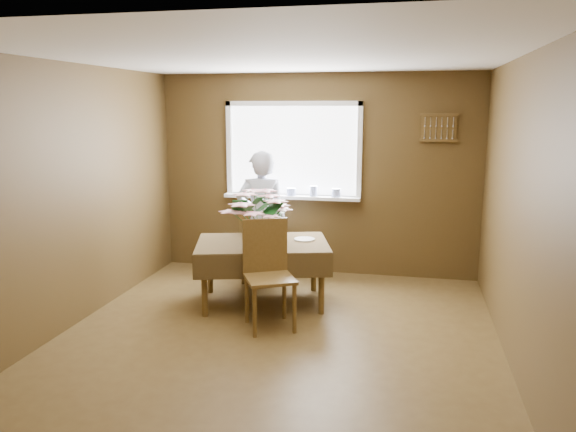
% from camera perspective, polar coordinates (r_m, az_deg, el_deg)
% --- Properties ---
extents(floor, '(4.50, 4.50, 0.00)m').
position_cam_1_polar(floor, '(5.23, -1.31, -12.52)').
color(floor, '#503B1B').
rests_on(floor, ground).
extents(ceiling, '(4.50, 4.50, 0.00)m').
position_cam_1_polar(ceiling, '(4.81, -1.45, 15.93)').
color(ceiling, white).
rests_on(ceiling, wall_back).
extents(wall_back, '(4.00, 0.00, 4.00)m').
position_cam_1_polar(wall_back, '(7.05, 2.94, 4.18)').
color(wall_back, brown).
rests_on(wall_back, floor).
extents(wall_front, '(4.00, 0.00, 4.00)m').
position_cam_1_polar(wall_front, '(2.79, -12.40, -6.73)').
color(wall_front, brown).
rests_on(wall_front, floor).
extents(wall_left, '(0.00, 4.50, 4.50)m').
position_cam_1_polar(wall_left, '(5.67, -21.42, 1.76)').
color(wall_left, brown).
rests_on(wall_left, floor).
extents(wall_right, '(0.00, 4.50, 4.50)m').
position_cam_1_polar(wall_right, '(4.81, 22.46, 0.15)').
color(wall_right, brown).
rests_on(wall_right, floor).
extents(window_assembly, '(1.72, 0.20, 1.22)m').
position_cam_1_polar(window_assembly, '(7.04, 0.52, 5.03)').
color(window_assembly, white).
rests_on(window_assembly, wall_back).
extents(spoon_rack, '(0.44, 0.05, 0.33)m').
position_cam_1_polar(spoon_rack, '(6.88, 15.08, 8.67)').
color(spoon_rack, brown).
rests_on(spoon_rack, wall_back).
extents(dining_table, '(1.59, 1.29, 0.68)m').
position_cam_1_polar(dining_table, '(6.00, -2.61, -3.41)').
color(dining_table, brown).
rests_on(dining_table, floor).
extents(chair_far, '(0.40, 0.40, 0.92)m').
position_cam_1_polar(chair_far, '(6.71, -3.04, -2.64)').
color(chair_far, brown).
rests_on(chair_far, floor).
extents(chair_near, '(0.59, 0.59, 1.03)m').
position_cam_1_polar(chair_near, '(5.41, -2.07, -5.43)').
color(chair_near, brown).
rests_on(chair_near, floor).
extents(seated_woman, '(0.68, 0.55, 1.60)m').
position_cam_1_polar(seated_woman, '(6.57, -2.72, -0.28)').
color(seated_woman, white).
rests_on(seated_woman, floor).
extents(flower_bouquet, '(0.63, 0.63, 0.54)m').
position_cam_1_polar(flower_bouquet, '(5.76, -2.83, 0.36)').
color(flower_bouquet, white).
rests_on(flower_bouquet, dining_table).
extents(side_plate, '(0.24, 0.24, 0.01)m').
position_cam_1_polar(side_plate, '(6.08, 1.68, -2.38)').
color(side_plate, white).
rests_on(side_plate, dining_table).
extents(table_knife, '(0.11, 0.20, 0.00)m').
position_cam_1_polar(table_knife, '(5.84, -0.67, -2.90)').
color(table_knife, silver).
rests_on(table_knife, dining_table).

